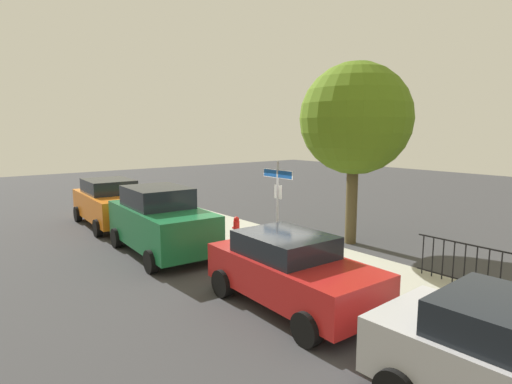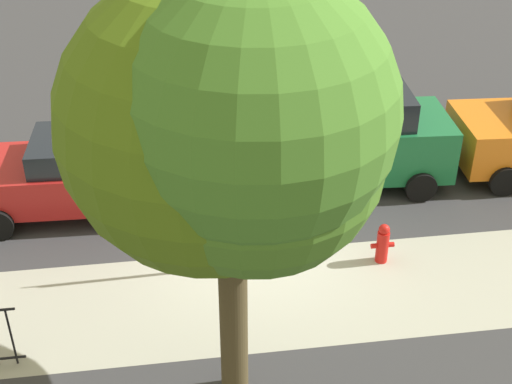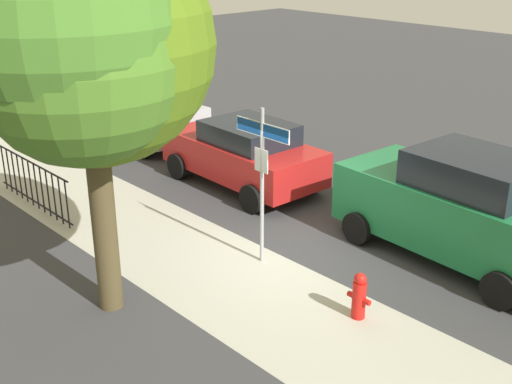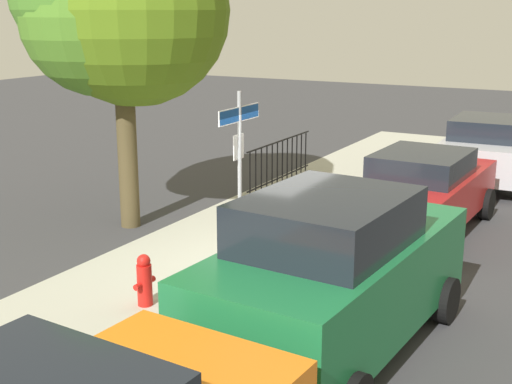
{
  "view_description": "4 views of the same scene",
  "coord_description": "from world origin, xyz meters",
  "px_view_note": "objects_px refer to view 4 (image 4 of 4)",
  "views": [
    {
      "loc": [
        9.52,
        -7.9,
        3.81
      ],
      "look_at": [
        -0.82,
        0.36,
        1.84
      ],
      "focal_mm": 29.3,
      "sensor_mm": 36.0,
      "label": 1
    },
    {
      "loc": [
        1.41,
        10.32,
        7.69
      ],
      "look_at": [
        0.03,
        0.48,
        1.58
      ],
      "focal_mm": 49.22,
      "sensor_mm": 36.0,
      "label": 2
    },
    {
      "loc": [
        -7.52,
        7.76,
        5.65
      ],
      "look_at": [
        0.18,
        0.55,
        1.41
      ],
      "focal_mm": 45.57,
      "sensor_mm": 36.0,
      "label": 3
    },
    {
      "loc": [
        -9.64,
        -5.35,
        4.15
      ],
      "look_at": [
        -0.4,
        -0.23,
        1.39
      ],
      "focal_mm": 48.6,
      "sensor_mm": 36.0,
      "label": 4
    }
  ],
  "objects_px": {
    "street_sign": "(239,147)",
    "car_green": "(334,273)",
    "shade_tree": "(113,6)",
    "car_red": "(424,190)",
    "car_silver": "(488,149)",
    "fire_hydrant": "(144,280)"
  },
  "relations": [
    {
      "from": "car_red",
      "to": "car_silver",
      "type": "height_order",
      "value": "car_silver"
    },
    {
      "from": "street_sign",
      "to": "shade_tree",
      "type": "relative_size",
      "value": 0.47
    },
    {
      "from": "car_silver",
      "to": "shade_tree",
      "type": "bearing_deg",
      "value": 140.61
    },
    {
      "from": "car_silver",
      "to": "fire_hydrant",
      "type": "bearing_deg",
      "value": 162.52
    },
    {
      "from": "shade_tree",
      "to": "car_silver",
      "type": "bearing_deg",
      "value": -37.26
    },
    {
      "from": "street_sign",
      "to": "fire_hydrant",
      "type": "height_order",
      "value": "street_sign"
    },
    {
      "from": "street_sign",
      "to": "fire_hydrant",
      "type": "distance_m",
      "value": 2.88
    },
    {
      "from": "car_green",
      "to": "car_silver",
      "type": "relative_size",
      "value": 1.08
    },
    {
      "from": "car_red",
      "to": "car_silver",
      "type": "bearing_deg",
      "value": -1.53
    },
    {
      "from": "car_green",
      "to": "car_silver",
      "type": "bearing_deg",
      "value": 4.1
    },
    {
      "from": "street_sign",
      "to": "fire_hydrant",
      "type": "xyz_separation_m",
      "value": [
        -2.41,
        0.2,
        -1.57
      ]
    },
    {
      "from": "shade_tree",
      "to": "fire_hydrant",
      "type": "bearing_deg",
      "value": -136.26
    },
    {
      "from": "fire_hydrant",
      "to": "street_sign",
      "type": "bearing_deg",
      "value": -4.71
    },
    {
      "from": "street_sign",
      "to": "car_red",
      "type": "height_order",
      "value": "street_sign"
    },
    {
      "from": "car_silver",
      "to": "car_red",
      "type": "bearing_deg",
      "value": 174.42
    },
    {
      "from": "street_sign",
      "to": "shade_tree",
      "type": "distance_m",
      "value": 3.78
    },
    {
      "from": "car_silver",
      "to": "car_green",
      "type": "bearing_deg",
      "value": 178.51
    },
    {
      "from": "car_silver",
      "to": "fire_hydrant",
      "type": "relative_size",
      "value": 5.43
    },
    {
      "from": "car_green",
      "to": "car_red",
      "type": "bearing_deg",
      "value": 7.69
    },
    {
      "from": "fire_hydrant",
      "to": "car_green",
      "type": "bearing_deg",
      "value": -89.1
    },
    {
      "from": "shade_tree",
      "to": "car_silver",
      "type": "xyz_separation_m",
      "value": [
        7.34,
        -5.58,
        -3.4
      ]
    },
    {
      "from": "street_sign",
      "to": "car_green",
      "type": "xyz_separation_m",
      "value": [
        -2.36,
        -2.72,
        -0.93
      ]
    }
  ]
}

